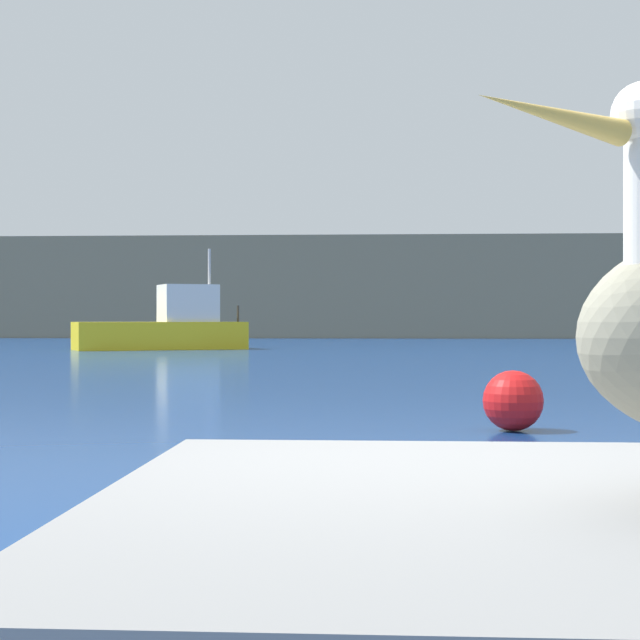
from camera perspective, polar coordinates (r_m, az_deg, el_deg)
hillside_backdrop at (r=74.38m, az=3.66°, el=1.67°), size 140.00×11.82×6.69m
fishing_boat_yellow at (r=45.03m, az=-8.13°, el=-0.35°), size 7.31×4.94×4.26m
mooring_buoy at (r=12.70m, az=10.30°, el=-4.27°), size 0.71×0.71×0.71m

